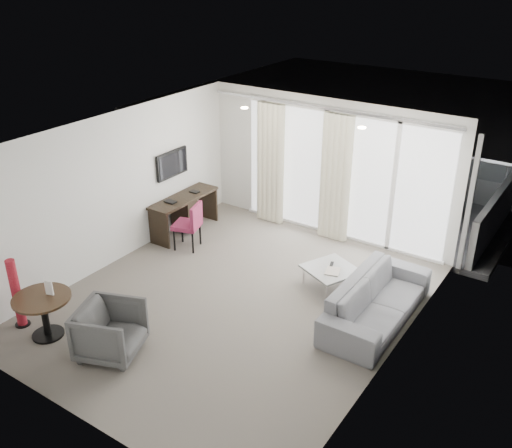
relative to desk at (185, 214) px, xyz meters
The scene contains 28 objects.
floor 2.71m from the desk, 33.36° to the right, with size 5.00×6.00×0.00m, color #676057.
ceiling 3.49m from the desk, 33.36° to the right, with size 5.00×6.00×0.00m, color white.
wall_left 1.77m from the desk, 100.03° to the right, with size 0.00×6.00×2.60m, color silver.
wall_right 5.05m from the desk, 17.28° to the right, with size 0.00×6.00×2.60m, color silver.
wall_front 5.09m from the desk, 63.41° to the right, with size 5.00×0.00×2.60m, color silver.
window_panel 3.07m from the desk, 30.75° to the left, with size 4.00×0.02×2.38m, color white, non-canonical shape.
window_frame 3.06m from the desk, 30.50° to the left, with size 4.10×0.06×2.44m, color white, non-canonical shape.
curtain_left 1.92m from the desk, 51.01° to the left, with size 0.60×0.20×2.38m, color beige, non-canonical shape.
curtain_right 2.95m from the desk, 28.40° to the left, with size 0.60×0.20×2.38m, color beige, non-canonical shape.
curtain_track 3.34m from the desk, 31.01° to the left, with size 4.80×0.04×0.04m, color #B2B2B7, non-canonical shape.
downlight_a 2.60m from the desk, ahead, with size 0.12×0.12×0.02m, color #FFE0B2.
downlight_b 4.10m from the desk, ahead, with size 0.12×0.12×0.02m, color #FFE0B2.
desk is the anchor object (origin of this frame).
tv 1.01m from the desk, behind, with size 0.05×0.80×0.50m, color black, non-canonical shape.
desk_chair 0.68m from the desk, 46.14° to the right, with size 0.48×0.45×0.88m, color maroon, non-canonical shape.
round_table 3.69m from the desk, 81.50° to the right, with size 0.80×0.80×0.64m, color #382617, non-canonical shape.
menu_card 3.60m from the desk, 80.49° to the right, with size 0.12×0.02×0.22m, color white, non-canonical shape.
red_lamp 3.70m from the desk, 89.61° to the right, with size 0.21×0.21×1.07m, color maroon.
tub_armchair 3.78m from the desk, 64.82° to the right, with size 0.78×0.81×0.73m, color #454545.
coffee_table 3.28m from the desk, ahead, with size 0.75×0.75×0.34m, color gray, non-canonical shape.
remote 3.23m from the desk, ahead, with size 0.06×0.18×0.02m, color black, non-canonical shape.
magazine 3.35m from the desk, ahead, with size 0.21×0.27×0.02m, color gray, non-canonical shape.
sofa 4.30m from the desk, ahead, with size 2.25×0.88×0.66m, color slate.
terrace_slab 3.97m from the desk, 50.00° to the left, with size 5.60×3.00×0.12m, color #4D4D50.
rattan_chair_a 4.15m from the desk, 45.21° to the left, with size 0.56×0.56×0.82m, color brown, non-canonical shape.
rattan_chair_b 5.15m from the desk, 41.26° to the left, with size 0.57×0.57×0.83m, color brown, non-canonical shape.
rattan_table 4.50m from the desk, 41.35° to the left, with size 0.53×0.53×0.53m, color brown, non-canonical shape.
balustrade 5.15m from the desk, 60.43° to the left, with size 5.50×0.06×1.05m, color #B2B2B7, non-canonical shape.
Camera 1 is at (4.44, -6.03, 4.92)m, focal length 40.00 mm.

